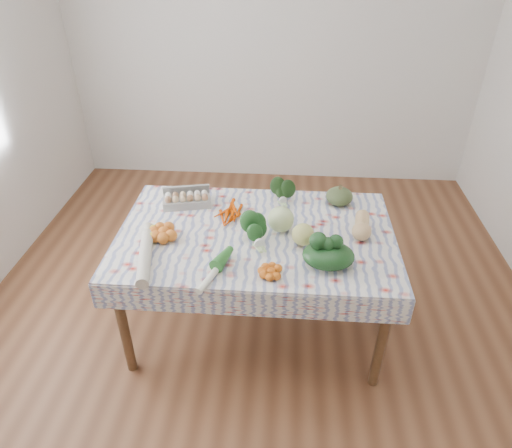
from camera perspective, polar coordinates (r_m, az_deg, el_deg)
name	(u,v)px	position (r m, az deg, el deg)	size (l,w,h in m)	color
ground	(256,322)	(3.24, 0.00, -12.20)	(4.50, 4.50, 0.00)	brown
wall_back	(274,41)	(4.60, 2.22, 21.93)	(4.00, 0.04, 2.80)	silver
dining_table	(256,243)	(2.80, 0.00, -2.42)	(1.60, 1.00, 0.75)	brown
tablecloth	(256,233)	(2.75, 0.00, -1.11)	(1.66, 1.06, 0.01)	silver
egg_carton	(187,201)	(3.01, -8.64, 2.89)	(0.31, 0.12, 0.08)	#999994
carrot_bunch	(232,213)	(2.89, -3.00, 1.33)	(0.22, 0.20, 0.04)	#C94101
kale_bunch	(281,194)	(3.02, 3.18, 3.80)	(0.14, 0.12, 0.12)	#183412
kabocha_squash	(339,196)	(3.05, 10.38, 3.43)	(0.18, 0.18, 0.12)	#3F4F2A
cabbage	(281,219)	(2.73, 3.12, 0.62)	(0.16, 0.16, 0.16)	#B8D088
butternut_squash	(362,225)	(2.78, 13.12, -0.07)	(0.11, 0.24, 0.11)	tan
orange_cluster	(164,232)	(2.73, -11.46, -1.03)	(0.23, 0.23, 0.08)	orange
broccoli	(257,236)	(2.61, 0.19, -1.55)	(0.15, 0.15, 0.11)	#1E521E
mandarin_cluster	(271,271)	(2.41, 1.88, -5.88)	(0.16, 0.16, 0.05)	orange
grapefruit	(303,234)	(2.63, 5.90, -1.31)	(0.13, 0.13, 0.13)	#C7C768
spinach_bag	(328,255)	(2.49, 9.03, -3.91)	(0.28, 0.23, 0.12)	black
daikon	(145,257)	(2.56, -13.70, -4.04)	(0.07, 0.07, 0.48)	beige
leek	(215,271)	(2.43, -5.13, -5.85)	(0.04, 0.04, 0.35)	white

